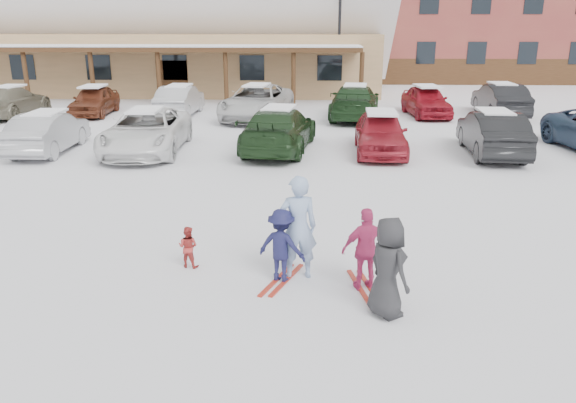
{
  "coord_description": "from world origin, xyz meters",
  "views": [
    {
      "loc": [
        0.61,
        -9.52,
        4.43
      ],
      "look_at": [
        0.3,
        1.0,
        1.0
      ],
      "focal_mm": 35.0,
      "sensor_mm": 36.0,
      "label": 1
    }
  ],
  "objects_px": {
    "bystander_dark": "(388,268)",
    "parked_car_4": "(380,133)",
    "parked_car_2": "(146,131)",
    "parked_car_7": "(10,101)",
    "parked_car_1": "(48,132)",
    "parked_car_3": "(279,129)",
    "lamp_post": "(339,37)",
    "toddler_red": "(188,247)",
    "child_navy": "(281,246)",
    "child_magenta": "(367,249)",
    "parked_car_12": "(426,101)",
    "parked_car_5": "(492,133)",
    "parked_car_8": "(94,101)",
    "parked_car_11": "(355,102)",
    "parked_car_13": "(500,100)",
    "day_lodge": "(156,27)",
    "parked_car_9": "(180,100)",
    "adult_skier": "(298,227)",
    "parked_car_10": "(257,102)"
  },
  "relations": [
    {
      "from": "bystander_dark",
      "to": "parked_car_4",
      "type": "height_order",
      "value": "bystander_dark"
    },
    {
      "from": "parked_car_2",
      "to": "parked_car_7",
      "type": "distance_m",
      "value": 11.21
    },
    {
      "from": "parked_car_1",
      "to": "parked_car_3",
      "type": "bearing_deg",
      "value": -177.82
    },
    {
      "from": "lamp_post",
      "to": "parked_car_2",
      "type": "xyz_separation_m",
      "value": [
        -7.36,
        -13.66,
        -2.72
      ]
    },
    {
      "from": "toddler_red",
      "to": "child_navy",
      "type": "bearing_deg",
      "value": 177.18
    },
    {
      "from": "toddler_red",
      "to": "parked_car_7",
      "type": "height_order",
      "value": "parked_car_7"
    },
    {
      "from": "child_magenta",
      "to": "parked_car_12",
      "type": "relative_size",
      "value": 0.35
    },
    {
      "from": "lamp_post",
      "to": "parked_car_7",
      "type": "distance_m",
      "value": 17.3
    },
    {
      "from": "bystander_dark",
      "to": "parked_car_5",
      "type": "relative_size",
      "value": 0.36
    },
    {
      "from": "toddler_red",
      "to": "parked_car_3",
      "type": "bearing_deg",
      "value": -82.92
    },
    {
      "from": "lamp_post",
      "to": "toddler_red",
      "type": "xyz_separation_m",
      "value": [
        -4.04,
        -23.1,
        -3.06
      ]
    },
    {
      "from": "child_navy",
      "to": "parked_car_8",
      "type": "distance_m",
      "value": 20.37
    },
    {
      "from": "parked_car_5",
      "to": "parked_car_11",
      "type": "relative_size",
      "value": 0.85
    },
    {
      "from": "parked_car_1",
      "to": "parked_car_12",
      "type": "relative_size",
      "value": 1.01
    },
    {
      "from": "parked_car_4",
      "to": "parked_car_13",
      "type": "xyz_separation_m",
      "value": [
        6.72,
        8.1,
        0.05
      ]
    },
    {
      "from": "day_lodge",
      "to": "parked_car_8",
      "type": "xyz_separation_m",
      "value": [
        -0.54,
        -10.55,
        -3.25
      ]
    },
    {
      "from": "parked_car_9",
      "to": "parked_car_2",
      "type": "bearing_deg",
      "value": 95.75
    },
    {
      "from": "adult_skier",
      "to": "parked_car_12",
      "type": "bearing_deg",
      "value": -117.92
    },
    {
      "from": "child_magenta",
      "to": "parked_car_13",
      "type": "distance_m",
      "value": 20.21
    },
    {
      "from": "parked_car_7",
      "to": "parked_car_8",
      "type": "relative_size",
      "value": 1.21
    },
    {
      "from": "bystander_dark",
      "to": "parked_car_13",
      "type": "bearing_deg",
      "value": -53.57
    },
    {
      "from": "child_magenta",
      "to": "parked_car_2",
      "type": "height_order",
      "value": "parked_car_2"
    },
    {
      "from": "parked_car_9",
      "to": "parked_car_13",
      "type": "bearing_deg",
      "value": -176.97
    },
    {
      "from": "parked_car_9",
      "to": "day_lodge",
      "type": "bearing_deg",
      "value": -69.22
    },
    {
      "from": "parked_car_5",
      "to": "parked_car_7",
      "type": "height_order",
      "value": "parked_car_5"
    },
    {
      "from": "adult_skier",
      "to": "parked_car_11",
      "type": "bearing_deg",
      "value": -107.77
    },
    {
      "from": "parked_car_5",
      "to": "parked_car_7",
      "type": "relative_size",
      "value": 0.92
    },
    {
      "from": "adult_skier",
      "to": "parked_car_4",
      "type": "distance_m",
      "value": 10.27
    },
    {
      "from": "day_lodge",
      "to": "parked_car_4",
      "type": "bearing_deg",
      "value": -56.34
    },
    {
      "from": "parked_car_3",
      "to": "parked_car_13",
      "type": "xyz_separation_m",
      "value": [
        10.22,
        7.8,
        0.01
      ]
    },
    {
      "from": "day_lodge",
      "to": "parked_car_12",
      "type": "height_order",
      "value": "day_lodge"
    },
    {
      "from": "parked_car_11",
      "to": "parked_car_3",
      "type": "bearing_deg",
      "value": 72.51
    },
    {
      "from": "child_navy",
      "to": "parked_car_11",
      "type": "xyz_separation_m",
      "value": [
        2.7,
        17.19,
        0.11
      ]
    },
    {
      "from": "adult_skier",
      "to": "parked_car_1",
      "type": "distance_m",
      "value": 13.11
    },
    {
      "from": "parked_car_9",
      "to": "parked_car_10",
      "type": "height_order",
      "value": "parked_car_10"
    },
    {
      "from": "parked_car_7",
      "to": "parked_car_9",
      "type": "xyz_separation_m",
      "value": [
        7.97,
        0.57,
        0.0
      ]
    },
    {
      "from": "parked_car_7",
      "to": "day_lodge",
      "type": "bearing_deg",
      "value": -108.69
    },
    {
      "from": "parked_car_1",
      "to": "adult_skier",
      "type": "bearing_deg",
      "value": 130.96
    },
    {
      "from": "parked_car_1",
      "to": "parked_car_4",
      "type": "relative_size",
      "value": 1.0
    },
    {
      "from": "child_navy",
      "to": "parked_car_4",
      "type": "bearing_deg",
      "value": -84.94
    },
    {
      "from": "parked_car_9",
      "to": "lamp_post",
      "type": "bearing_deg",
      "value": -141.9
    },
    {
      "from": "parked_car_3",
      "to": "parked_car_9",
      "type": "xyz_separation_m",
      "value": [
        -5.11,
        7.5,
        -0.05
      ]
    },
    {
      "from": "parked_car_12",
      "to": "parked_car_13",
      "type": "relative_size",
      "value": 0.9
    },
    {
      "from": "parked_car_3",
      "to": "parked_car_10",
      "type": "relative_size",
      "value": 0.93
    },
    {
      "from": "child_navy",
      "to": "parked_car_4",
      "type": "height_order",
      "value": "parked_car_4"
    },
    {
      "from": "lamp_post",
      "to": "bystander_dark",
      "type": "relative_size",
      "value": 3.79
    },
    {
      "from": "parked_car_11",
      "to": "day_lodge",
      "type": "bearing_deg",
      "value": -35.61
    },
    {
      "from": "toddler_red",
      "to": "parked_car_1",
      "type": "distance_m",
      "value": 11.54
    },
    {
      "from": "parked_car_8",
      "to": "parked_car_13",
      "type": "relative_size",
      "value": 0.87
    },
    {
      "from": "parked_car_1",
      "to": "parked_car_3",
      "type": "distance_m",
      "value": 8.02
    }
  ]
}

